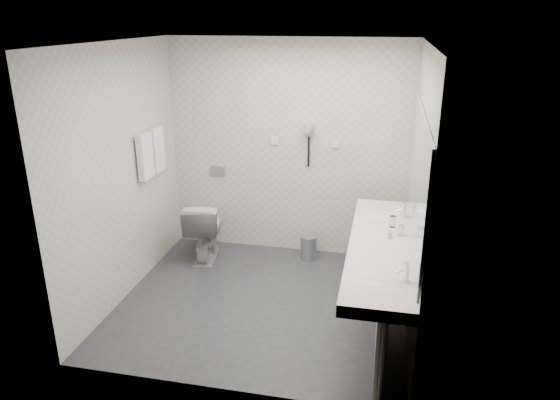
# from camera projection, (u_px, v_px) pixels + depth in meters

# --- Properties ---
(floor) EXTENTS (2.80, 2.80, 0.00)m
(floor) POSITION_uv_depth(u_px,v_px,m) (262.00, 302.00, 5.17)
(floor) COLOR #2D2D32
(floor) RESTS_ON ground
(ceiling) EXTENTS (2.80, 2.80, 0.00)m
(ceiling) POSITION_uv_depth(u_px,v_px,m) (259.00, 42.00, 4.32)
(ceiling) COLOR silver
(ceiling) RESTS_ON wall_back
(wall_back) EXTENTS (2.80, 0.00, 2.80)m
(wall_back) POSITION_uv_depth(u_px,v_px,m) (288.00, 150.00, 5.94)
(wall_back) COLOR beige
(wall_back) RESTS_ON floor
(wall_front) EXTENTS (2.80, 0.00, 2.80)m
(wall_front) POSITION_uv_depth(u_px,v_px,m) (215.00, 241.00, 3.55)
(wall_front) COLOR beige
(wall_front) RESTS_ON floor
(wall_left) EXTENTS (0.00, 2.60, 2.60)m
(wall_left) POSITION_uv_depth(u_px,v_px,m) (121.00, 175.00, 5.02)
(wall_left) COLOR beige
(wall_left) RESTS_ON floor
(wall_right) EXTENTS (0.00, 2.60, 2.60)m
(wall_right) POSITION_uv_depth(u_px,v_px,m) (417.00, 194.00, 4.48)
(wall_right) COLOR beige
(wall_right) RESTS_ON floor
(vanity_counter) EXTENTS (0.55, 2.20, 0.10)m
(vanity_counter) POSITION_uv_depth(u_px,v_px,m) (381.00, 248.00, 4.50)
(vanity_counter) COLOR silver
(vanity_counter) RESTS_ON floor
(vanity_panel) EXTENTS (0.03, 2.15, 0.75)m
(vanity_panel) POSITION_uv_depth(u_px,v_px,m) (380.00, 291.00, 4.64)
(vanity_panel) COLOR gray
(vanity_panel) RESTS_ON floor
(vanity_post_near) EXTENTS (0.06, 0.06, 0.75)m
(vanity_post_near) POSITION_uv_depth(u_px,v_px,m) (381.00, 364.00, 3.68)
(vanity_post_near) COLOR silver
(vanity_post_near) RESTS_ON floor
(vanity_post_far) EXTENTS (0.06, 0.06, 0.75)m
(vanity_post_far) POSITION_uv_depth(u_px,v_px,m) (386.00, 244.00, 5.59)
(vanity_post_far) COLOR silver
(vanity_post_far) RESTS_ON floor
(mirror) EXTENTS (0.02, 2.20, 1.05)m
(mirror) POSITION_uv_depth(u_px,v_px,m) (418.00, 179.00, 4.23)
(mirror) COLOR #B2BCC6
(mirror) RESTS_ON wall_right
(basin_near) EXTENTS (0.40, 0.31, 0.05)m
(basin_near) POSITION_uv_depth(u_px,v_px,m) (379.00, 280.00, 3.89)
(basin_near) COLOR silver
(basin_near) RESTS_ON vanity_counter
(basin_far) EXTENTS (0.40, 0.31, 0.05)m
(basin_far) POSITION_uv_depth(u_px,v_px,m) (383.00, 217.00, 5.09)
(basin_far) COLOR silver
(basin_far) RESTS_ON vanity_counter
(faucet_near) EXTENTS (0.04, 0.04, 0.15)m
(faucet_near) POSITION_uv_depth(u_px,v_px,m) (406.00, 272.00, 3.82)
(faucet_near) COLOR silver
(faucet_near) RESTS_ON vanity_counter
(faucet_far) EXTENTS (0.04, 0.04, 0.15)m
(faucet_far) POSITION_uv_depth(u_px,v_px,m) (404.00, 210.00, 5.02)
(faucet_far) COLOR silver
(faucet_far) RESTS_ON vanity_counter
(soap_bottle_a) EXTENTS (0.04, 0.04, 0.09)m
(soap_bottle_a) POSITION_uv_depth(u_px,v_px,m) (390.00, 233.00, 4.57)
(soap_bottle_a) COLOR beige
(soap_bottle_a) RESTS_ON vanity_counter
(glass_left) EXTENTS (0.07, 0.07, 0.10)m
(glass_left) POSITION_uv_depth(u_px,v_px,m) (401.00, 230.00, 4.62)
(glass_left) COLOR silver
(glass_left) RESTS_ON vanity_counter
(glass_right) EXTENTS (0.07, 0.07, 0.11)m
(glass_right) POSITION_uv_depth(u_px,v_px,m) (393.00, 222.00, 4.80)
(glass_right) COLOR silver
(glass_right) RESTS_ON vanity_counter
(toilet) EXTENTS (0.51, 0.76, 0.71)m
(toilet) POSITION_uv_depth(u_px,v_px,m) (204.00, 229.00, 6.02)
(toilet) COLOR silver
(toilet) RESTS_ON floor
(flush_plate) EXTENTS (0.18, 0.02, 0.12)m
(flush_plate) POSITION_uv_depth(u_px,v_px,m) (218.00, 171.00, 6.20)
(flush_plate) COLOR #B2B5BA
(flush_plate) RESTS_ON wall_back
(pedal_bin) EXTENTS (0.22, 0.22, 0.27)m
(pedal_bin) POSITION_uv_depth(u_px,v_px,m) (309.00, 248.00, 6.06)
(pedal_bin) COLOR #B2B5BA
(pedal_bin) RESTS_ON floor
(bin_lid) EXTENTS (0.19, 0.19, 0.02)m
(bin_lid) POSITION_uv_depth(u_px,v_px,m) (309.00, 237.00, 6.01)
(bin_lid) COLOR #B2B5BA
(bin_lid) RESTS_ON pedal_bin
(towel_rail) EXTENTS (0.02, 0.62, 0.02)m
(towel_rail) POSITION_uv_depth(u_px,v_px,m) (148.00, 133.00, 5.41)
(towel_rail) COLOR silver
(towel_rail) RESTS_ON wall_left
(towel_near) EXTENTS (0.07, 0.24, 0.48)m
(towel_near) POSITION_uv_depth(u_px,v_px,m) (145.00, 156.00, 5.36)
(towel_near) COLOR white
(towel_near) RESTS_ON towel_rail
(towel_far) EXTENTS (0.07, 0.24, 0.48)m
(towel_far) POSITION_uv_depth(u_px,v_px,m) (157.00, 150.00, 5.62)
(towel_far) COLOR white
(towel_far) RESTS_ON towel_rail
(dryer_cradle) EXTENTS (0.10, 0.04, 0.14)m
(dryer_cradle) POSITION_uv_depth(u_px,v_px,m) (309.00, 130.00, 5.78)
(dryer_cradle) COLOR #95959A
(dryer_cradle) RESTS_ON wall_back
(dryer_barrel) EXTENTS (0.08, 0.14, 0.08)m
(dryer_barrel) POSITION_uv_depth(u_px,v_px,m) (308.00, 128.00, 5.71)
(dryer_barrel) COLOR #95959A
(dryer_barrel) RESTS_ON dryer_cradle
(dryer_cord) EXTENTS (0.02, 0.02, 0.35)m
(dryer_cord) POSITION_uv_depth(u_px,v_px,m) (309.00, 152.00, 5.86)
(dryer_cord) COLOR black
(dryer_cord) RESTS_ON dryer_cradle
(switch_plate_a) EXTENTS (0.09, 0.02, 0.09)m
(switch_plate_a) POSITION_uv_depth(u_px,v_px,m) (275.00, 141.00, 5.93)
(switch_plate_a) COLOR silver
(switch_plate_a) RESTS_ON wall_back
(switch_plate_b) EXTENTS (0.09, 0.02, 0.09)m
(switch_plate_b) POSITION_uv_depth(u_px,v_px,m) (336.00, 144.00, 5.79)
(switch_plate_b) COLOR silver
(switch_plate_b) RESTS_ON wall_back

